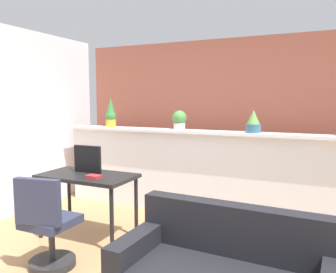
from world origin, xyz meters
TOP-DOWN VIEW (x-y plane):
  - divider_wall at (0.00, 2.00)m, footprint 4.71×0.16m
  - plant_shelf at (0.00, 1.96)m, footprint 4.71×0.28m
  - brick_wall_behind at (0.00, 2.60)m, footprint 4.71×0.10m
  - potted_plant_0 at (-1.67, 1.99)m, footprint 0.17×0.17m
  - potted_plant_1 at (-0.51, 1.98)m, footprint 0.20×0.20m
  - potted_plant_2 at (0.52, 1.94)m, footprint 0.19×0.19m
  - desk at (-1.12, 0.70)m, footprint 1.10×0.60m
  - tv_monitor at (-1.18, 0.78)m, footprint 0.36×0.04m
  - office_chair at (-0.99, -0.07)m, footprint 0.48×0.48m
  - side_cube_shelf at (-0.21, 0.99)m, footprint 0.40×0.41m
  - book_on_desk at (-0.93, 0.57)m, footprint 0.15×0.11m

SIDE VIEW (x-z plane):
  - side_cube_shelf at x=-0.21m, z-range 0.00..0.50m
  - office_chair at x=-0.99m, z-range -0.07..0.84m
  - divider_wall at x=0.00m, z-range 0.00..1.15m
  - desk at x=-1.12m, z-range 0.29..1.04m
  - book_on_desk at x=-0.93m, z-range 0.75..0.79m
  - tv_monitor at x=-1.18m, z-range 0.75..1.07m
  - plant_shelf at x=0.00m, z-range 1.15..1.19m
  - brick_wall_behind at x=0.00m, z-range 0.00..2.50m
  - potted_plant_2 at x=0.52m, z-range 1.18..1.47m
  - potted_plant_1 at x=-0.51m, z-range 1.20..1.46m
  - potted_plant_0 at x=-1.67m, z-range 1.17..1.62m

